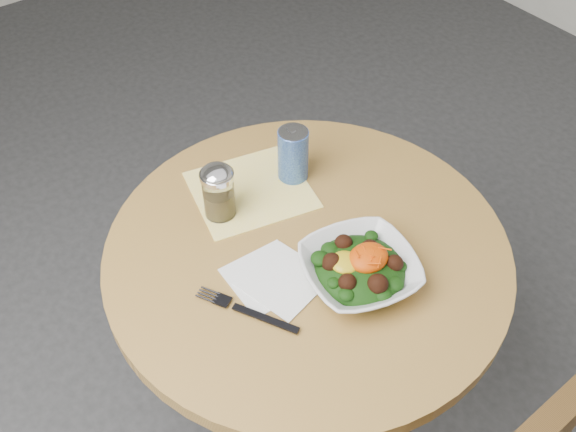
# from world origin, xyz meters

# --- Properties ---
(ground) EXTENTS (6.00, 6.00, 0.00)m
(ground) POSITION_xyz_m (0.00, 0.00, 0.00)
(ground) COLOR #2B2B2E
(ground) RESTS_ON ground
(table) EXTENTS (0.90, 0.90, 0.75)m
(table) POSITION_xyz_m (0.00, 0.00, 0.55)
(table) COLOR black
(table) RESTS_ON ground
(cloth_napkin) EXTENTS (0.32, 0.30, 0.00)m
(cloth_napkin) POSITION_xyz_m (-0.00, 0.22, 0.75)
(cloth_napkin) COLOR yellow
(cloth_napkin) RESTS_ON table
(paper_napkins) EXTENTS (0.20, 0.20, 0.00)m
(paper_napkins) POSITION_xyz_m (-0.11, -0.03, 0.75)
(paper_napkins) COLOR white
(paper_napkins) RESTS_ON table
(salad_bowl) EXTENTS (0.29, 0.29, 0.09)m
(salad_bowl) POSITION_xyz_m (0.03, -0.14, 0.78)
(salad_bowl) COLOR silver
(salad_bowl) RESTS_ON table
(fork) EXTENTS (0.13, 0.21, 0.00)m
(fork) POSITION_xyz_m (-0.21, -0.06, 0.76)
(fork) COLOR black
(fork) RESTS_ON table
(spice_shaker) EXTENTS (0.08, 0.08, 0.14)m
(spice_shaker) POSITION_xyz_m (-0.10, 0.20, 0.82)
(spice_shaker) COLOR silver
(spice_shaker) RESTS_ON table
(beverage_can) EXTENTS (0.07, 0.07, 0.14)m
(beverage_can) POSITION_xyz_m (0.11, 0.20, 0.82)
(beverage_can) COLOR navy
(beverage_can) RESTS_ON table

